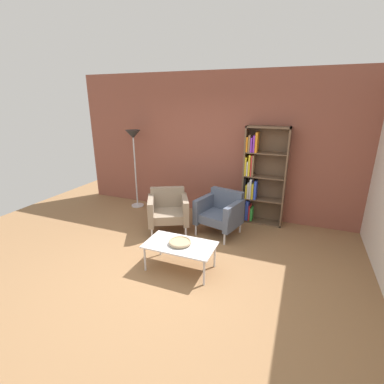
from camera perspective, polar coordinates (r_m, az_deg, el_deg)
name	(u,v)px	position (r m, az deg, el deg)	size (l,w,h in m)	color
ground_plane	(166,270)	(4.21, -5.37, -15.68)	(8.32, 8.32, 0.00)	olive
brick_back_panel	(218,146)	(5.85, 5.39, 9.40)	(6.40, 0.12, 2.90)	brown
bookshelf_tall	(259,177)	(5.56, 13.64, 2.97)	(0.80, 0.30, 1.90)	brown
coffee_table_low	(180,246)	(4.05, -2.48, -11.02)	(1.00, 0.56, 0.40)	silver
decorative_bowl	(180,242)	(4.02, -2.49, -10.19)	(0.32, 0.32, 0.05)	tan
armchair_near_window	(220,212)	(5.11, 5.86, -4.05)	(0.85, 0.81, 0.78)	#4C566B
armchair_spare_guest	(168,209)	(5.20, -4.93, -3.59)	(0.93, 0.90, 0.78)	gray
floor_lamp_torchiere	(134,144)	(6.27, -11.88, 9.67)	(0.32, 0.32, 1.74)	silver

